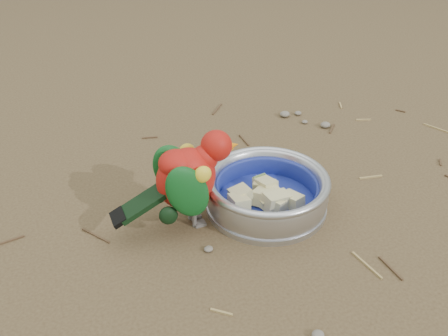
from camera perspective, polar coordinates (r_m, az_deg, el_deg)
name	(u,v)px	position (r m, az deg, el deg)	size (l,w,h in m)	color
ground	(296,220)	(0.82, 8.22, -5.89)	(60.00, 60.00, 0.00)	brown
food_bowl	(266,203)	(0.84, 4.83, -4.05)	(0.20, 0.20, 0.02)	#B2B2BA
bowl_wall	(267,189)	(0.82, 4.93, -2.37)	(0.20, 0.20, 0.04)	#B2B2BA
fruit_wedges	(267,192)	(0.83, 4.90, -2.76)	(0.12, 0.12, 0.03)	#CEC588
lory_parrot	(189,184)	(0.77, -4.07, -1.85)	(0.09, 0.19, 0.15)	#AB150E
ground_debris	(276,212)	(0.83, 5.96, -5.01)	(0.90, 0.80, 0.01)	#9E834E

